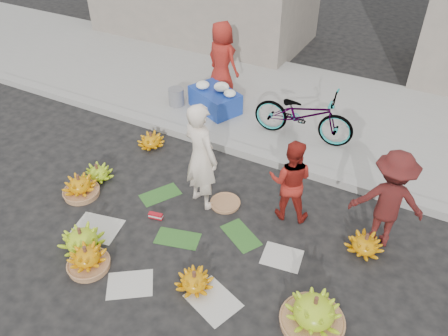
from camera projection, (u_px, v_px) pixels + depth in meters
The scene contains 22 objects.
ground at pixel (190, 232), 6.57m from camera, with size 80.00×80.00×0.00m, color black.
curb at pixel (253, 154), 8.06m from camera, with size 40.00×0.25×0.15m, color gray.
sidewalk at pixel (294, 106), 9.55m from camera, with size 40.00×4.00×0.12m, color gray.
newspaper_scatter at pixel (160, 269), 6.00m from camera, with size 3.20×1.80×0.00m, color beige, non-canonical shape.
banana_leaves at pixel (192, 222), 6.74m from camera, with size 2.00×1.00×0.00m, color #24551C, non-canonical shape.
banana_bunch_0 at pixel (80, 187), 7.16m from camera, with size 0.58×0.58×0.41m.
banana_bunch_1 at pixel (82, 239), 6.22m from camera, with size 0.65×0.65×0.39m.
banana_bunch_2 at pixel (87, 259), 5.93m from camera, with size 0.57×0.57×0.40m.
banana_bunch_3 at pixel (194, 281), 5.69m from camera, with size 0.61×0.61×0.30m.
banana_bunch_4 at pixel (314, 313), 5.19m from camera, with size 0.87×0.87×0.51m.
banana_bunch_5 at pixel (365, 244), 6.19m from camera, with size 0.52×0.52×0.33m.
banana_bunch_6 at pixel (98, 173), 7.52m from camera, with size 0.63×0.63×0.31m.
banana_bunch_7 at pixel (151, 140), 8.32m from camera, with size 0.49×0.49×0.31m.
basket_spare at pixel (225, 203), 7.04m from camera, with size 0.47×0.47×0.05m, color #9A6540.
incense_stack at pixel (156, 216), 6.78m from camera, with size 0.22×0.07×0.09m, color #AB121C.
vendor_cream at pixel (201, 157), 6.59m from camera, with size 0.66×0.43×1.79m, color white.
vendor_red at pixel (290, 181), 6.47m from camera, with size 0.66×0.52×1.36m, color #AC261A.
man_striped at pixel (389, 200), 5.97m from camera, with size 1.01×0.58×1.56m, color maroon.
flower_table at pixel (215, 99), 9.15m from camera, with size 1.23×1.04×0.61m.
grey_bucket at pixel (176, 97), 9.35m from camera, with size 0.33×0.33×0.38m, color slate.
flower_vendor at pixel (222, 60), 9.33m from camera, with size 0.81×0.53×1.65m, color #AC261A.
bicycle at pixel (303, 114), 8.14m from camera, with size 1.91×0.67×1.00m, color gray.
Camera 1 is at (2.65, -3.85, 4.74)m, focal length 35.00 mm.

